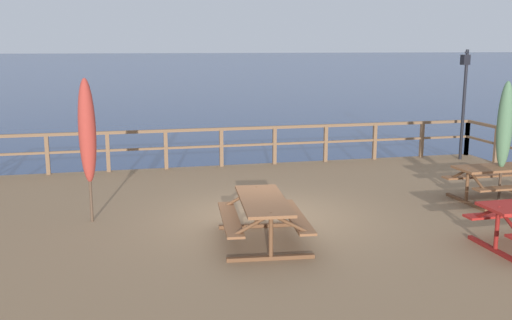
{
  "coord_description": "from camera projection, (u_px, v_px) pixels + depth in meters",
  "views": [
    {
      "loc": [
        -2.64,
        -10.59,
        3.92
      ],
      "look_at": [
        0.0,
        0.78,
        1.61
      ],
      "focal_mm": 40.68,
      "sensor_mm": 36.0,
      "label": 1
    }
  ],
  "objects": [
    {
      "name": "railing_waterside_far",
      "position": [
        221.0,
        140.0,
        16.01
      ],
      "size": [
        15.36,
        0.1,
        1.09
      ],
      "color": "brown",
      "rests_on": "wooden_deck"
    },
    {
      "name": "picnic_table_mid_right",
      "position": [
        501.0,
        176.0,
        12.46
      ],
      "size": [
        2.05,
        1.45,
        0.78
      ],
      "color": "brown",
      "rests_on": "wooden_deck"
    },
    {
      "name": "wooden_deck",
      "position": [
        265.0,
        232.0,
        11.41
      ],
      "size": [
        15.56,
        10.35,
        0.61
      ],
      "primitive_type": "cube",
      "color": "#846647",
      "rests_on": "ground"
    },
    {
      "name": "picnic_table_back_right",
      "position": [
        263.0,
        211.0,
        9.82
      ],
      "size": [
        1.59,
        2.16,
        0.78
      ],
      "color": "brown",
      "rests_on": "wooden_deck"
    },
    {
      "name": "lamp_post_hooked",
      "position": [
        464.0,
        88.0,
        16.61
      ],
      "size": [
        0.48,
        0.58,
        3.2
      ],
      "color": "black",
      "rests_on": "wooden_deck"
    },
    {
      "name": "patio_umbrella_tall_mid_right",
      "position": [
        505.0,
        126.0,
        12.25
      ],
      "size": [
        0.32,
        0.32,
        2.59
      ],
      "color": "#4C3828",
      "rests_on": "wooden_deck"
    },
    {
      "name": "ground_plane",
      "position": [
        265.0,
        247.0,
        11.47
      ],
      "size": [
        600.0,
        600.0,
        0.0
      ],
      "primitive_type": "plane",
      "color": "navy"
    },
    {
      "name": "patio_umbrella_tall_mid_left",
      "position": [
        87.0,
        132.0,
        10.78
      ],
      "size": [
        0.32,
        0.32,
        2.73
      ],
      "color": "#4C3828",
      "rests_on": "wooden_deck"
    }
  ]
}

